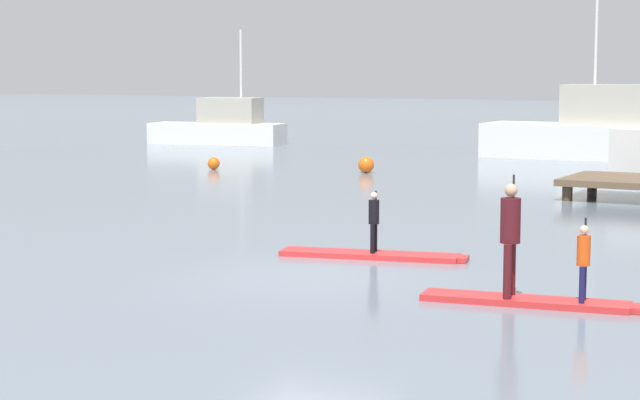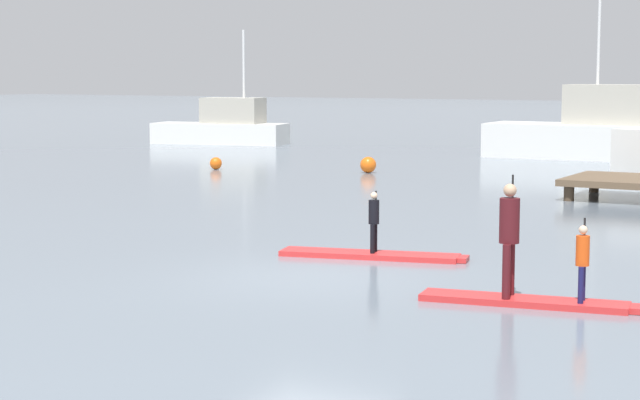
% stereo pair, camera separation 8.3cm
% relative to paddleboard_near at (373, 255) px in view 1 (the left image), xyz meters
% --- Properties ---
extents(ground_plane, '(240.00, 240.00, 0.00)m').
position_rel_paddleboard_near_xyz_m(ground_plane, '(-0.04, -2.23, -0.05)').
color(ground_plane, slate).
extents(paddleboard_near, '(3.59, 1.43, 0.10)m').
position_rel_paddleboard_near_xyz_m(paddleboard_near, '(0.00, 0.00, 0.00)').
color(paddleboard_near, red).
rests_on(paddleboard_near, ground).
extents(paddler_child_solo, '(0.24, 0.39, 1.15)m').
position_rel_paddleboard_near_xyz_m(paddler_child_solo, '(0.01, 0.01, 0.69)').
color(paddler_child_solo, black).
rests_on(paddler_child_solo, paddleboard_near).
extents(paddleboard_far, '(3.31, 1.09, 0.10)m').
position_rel_paddleboard_near_xyz_m(paddleboard_far, '(3.92, -2.70, 0.00)').
color(paddleboard_far, red).
rests_on(paddleboard_far, ground).
extents(paddler_adult, '(0.35, 0.53, 1.83)m').
position_rel_paddleboard_near_xyz_m(paddler_adult, '(3.62, -2.74, 1.04)').
color(paddler_adult, '#4C1419').
rests_on(paddler_adult, paddleboard_far).
extents(paddler_child_front, '(0.23, 0.40, 1.23)m').
position_rel_paddleboard_near_xyz_m(paddler_child_front, '(4.69, -2.57, 0.69)').
color(paddler_child_front, '#19194C').
rests_on(paddler_child_front, paddleboard_far).
extents(fishing_boat_green_midground, '(8.93, 2.82, 7.91)m').
position_rel_paddleboard_near_xyz_m(fishing_boat_green_midground, '(-2.51, 26.04, 1.03)').
color(fishing_boat_green_midground, silver).
rests_on(fishing_boat_green_midground, ground).
extents(trawler_grey_distant, '(6.84, 3.26, 5.52)m').
position_rel_paddleboard_near_xyz_m(trawler_grey_distant, '(-21.16, 26.55, 0.81)').
color(trawler_grey_distant, silver).
rests_on(trawler_grey_distant, ground).
extents(mooring_buoy_near, '(0.56, 0.56, 0.56)m').
position_rel_paddleboard_near_xyz_m(mooring_buoy_near, '(-8.00, 15.89, 0.23)').
color(mooring_buoy_near, orange).
rests_on(mooring_buoy_near, ground).
extents(mooring_buoy_mid, '(0.44, 0.44, 0.44)m').
position_rel_paddleboard_near_xyz_m(mooring_buoy_mid, '(-13.43, 14.48, 0.17)').
color(mooring_buoy_mid, orange).
rests_on(mooring_buoy_mid, ground).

